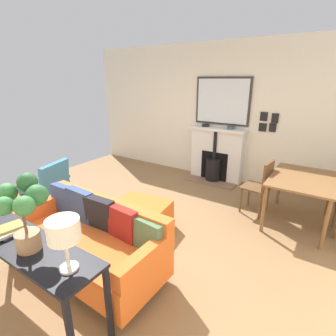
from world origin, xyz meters
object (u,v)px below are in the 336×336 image
object	(u,v)px
mantel_bowl_far	(231,128)
ottoman	(143,212)
console_table	(24,249)
potted_plant	(23,207)
sofa	(91,239)
mantel_bowl_near	(205,125)
table_lamp_far_end	(64,232)
dining_table	(302,183)
fireplace	(216,157)
book_stack	(9,230)
armchair_accent	(48,182)
dining_chair_near_fireplace	(261,184)

from	to	relation	value
mantel_bowl_far	ottoman	distance (m)	2.63
console_table	potted_plant	bearing A→B (deg)	85.44
ottoman	console_table	distance (m)	1.75
mantel_bowl_far	sofa	world-z (taller)	mantel_bowl_far
mantel_bowl_far	mantel_bowl_near	bearing A→B (deg)	-90.00
table_lamp_far_end	dining_table	xyz separation A→B (m)	(-3.08, 1.20, -0.42)
mantel_bowl_near	potted_plant	distance (m)	4.17
sofa	fireplace	bearing A→B (deg)	178.83
table_lamp_far_end	book_stack	xyz separation A→B (m)	(0.00, -0.85, -0.28)
mantel_bowl_far	table_lamp_far_end	world-z (taller)	mantel_bowl_far
mantel_bowl_far	armchair_accent	size ratio (longest dim) A/B	0.18
armchair_accent	dining_chair_near_fireplace	size ratio (longest dim) A/B	0.93
mantel_bowl_far	book_stack	distance (m)	4.19
ottoman	book_stack	size ratio (longest dim) A/B	2.82
mantel_bowl_near	sofa	world-z (taller)	mantel_bowl_near
fireplace	armchair_accent	world-z (taller)	fireplace
sofa	dining_chair_near_fireplace	xyz separation A→B (m)	(-2.36, 1.28, 0.16)
console_table	potted_plant	xyz separation A→B (m)	(0.01, 0.17, 0.47)
ottoman	potted_plant	distance (m)	1.94
fireplace	book_stack	size ratio (longest dim) A/B	4.17
armchair_accent	mantel_bowl_near	bearing A→B (deg)	152.28
fireplace	console_table	xyz separation A→B (m)	(4.10, -0.07, 0.17)
table_lamp_far_end	dining_table	bearing A→B (deg)	158.71
sofa	console_table	bearing A→B (deg)	0.32
mantel_bowl_far	dining_chair_near_fireplace	bearing A→B (deg)	41.67
mantel_bowl_near	console_table	size ratio (longest dim) A/B	0.09
potted_plant	dining_table	xyz separation A→B (m)	(-3.09, 1.67, -0.49)
book_stack	dining_table	distance (m)	3.70
mantel_bowl_near	console_table	xyz separation A→B (m)	(4.14, 0.24, -0.48)
mantel_bowl_near	dining_chair_near_fireplace	size ratio (longest dim) A/B	0.17
console_table	dining_table	distance (m)	3.58
sofa	potted_plant	world-z (taller)	potted_plant
ottoman	potted_plant	size ratio (longest dim) A/B	1.28
fireplace	dining_chair_near_fireplace	world-z (taller)	fireplace
mantel_bowl_near	dining_table	xyz separation A→B (m)	(1.06, 2.08, -0.50)
dining_chair_near_fireplace	sofa	bearing A→B (deg)	-28.48
table_lamp_far_end	dining_chair_near_fireplace	size ratio (longest dim) A/B	0.46
mantel_bowl_near	dining_table	bearing A→B (deg)	62.99
dining_table	dining_chair_near_fireplace	world-z (taller)	dining_chair_near_fireplace
potted_plant	dining_table	size ratio (longest dim) A/B	0.54
table_lamp_far_end	dining_chair_near_fireplace	bearing A→B (deg)	168.27
potted_plant	book_stack	bearing A→B (deg)	-92.01
mantel_bowl_far	book_stack	world-z (taller)	mantel_bowl_far
mantel_bowl_far	dining_table	xyz separation A→B (m)	(1.06, 1.51, -0.51)
ottoman	armchair_accent	distance (m)	1.75
dining_table	dining_chair_near_fireplace	xyz separation A→B (m)	(0.01, -0.56, -0.13)
sofa	ottoman	distance (m)	1.00
mantel_bowl_near	book_stack	distance (m)	4.15
console_table	table_lamp_far_end	distance (m)	0.75
table_lamp_far_end	potted_plant	size ratio (longest dim) A/B	0.66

